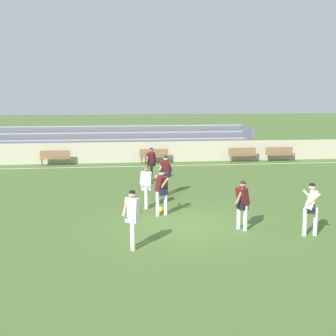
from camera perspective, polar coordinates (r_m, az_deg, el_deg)
The scene contains 16 objects.
ground_plane at distance 15.37m, azimuth 2.34°, elevation -7.18°, with size 160.00×160.00×0.00m, color #4C6B30.
field_line_sideline at distance 27.62m, azimuth -1.91°, elevation 0.26°, with size 44.00×0.12×0.01m, color white.
sideline_wall at distance 29.14m, azimuth -2.20°, elevation 2.01°, with size 48.00×0.16×1.29m, color beige.
bleacher_stand at distance 31.24m, azimuth -6.52°, elevation 3.31°, with size 18.39×3.46×2.61m.
bench_near_wall_gap at distance 29.56m, azimuth 9.29°, elevation 1.80°, with size 1.80×0.40×0.90m.
bench_far_right at distance 28.59m, azimuth -13.92°, elevation 1.40°, with size 1.80×0.40×0.90m.
bench_near_bin at distance 28.50m, azimuth -1.75°, elevation 1.64°, with size 1.80×0.40×0.90m.
bench_far_left at distance 30.34m, azimuth 13.76°, elevation 1.85°, with size 1.80×0.40×0.90m.
player_dark_pressing_high at distance 16.36m, azimuth -0.80°, elevation -2.54°, with size 0.51×0.75×1.68m.
player_white_trailing_run at distance 17.46m, azimuth -2.71°, elevation -1.90°, with size 0.57×0.49×1.63m.
player_white_wide_right at distance 14.72m, azimuth 17.43°, elevation -4.36°, with size 0.50×0.67×1.67m.
player_dark_dropping_back at distance 14.85m, azimuth 9.28°, elevation -4.08°, with size 0.60×0.48×1.61m.
player_dark_overlapping at distance 19.66m, azimuth -0.27°, elevation -0.43°, with size 0.67×0.50×1.72m.
player_dark_on_ball at distance 22.79m, azimuth -2.10°, elevation 0.86°, with size 0.57×0.53×1.68m.
player_white_challenging at distance 12.92m, azimuth -4.47°, elevation -5.73°, with size 0.62×0.45×1.70m.
soccer_ball at distance 16.95m, azimuth -0.95°, elevation -5.20°, with size 0.22×0.22×0.22m, color yellow.
Camera 1 is at (-2.42, -14.53, 4.37)m, focal length 48.84 mm.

